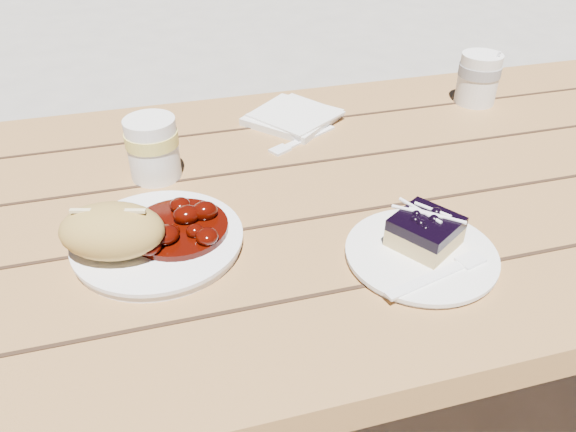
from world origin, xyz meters
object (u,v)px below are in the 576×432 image
object	(u,v)px
main_plate	(158,241)
second_cup	(153,149)
bread_roll	(112,231)
picnic_table	(412,247)
coffee_cup	(478,79)
dessert_plate	(421,255)
blueberry_cake	(425,231)

from	to	relation	value
main_plate	second_cup	distance (m)	0.20
bread_roll	picnic_table	bearing A→B (deg)	11.88
coffee_cup	second_cup	size ratio (longest dim) A/B	1.00
main_plate	bread_roll	size ratio (longest dim) A/B	1.68
picnic_table	main_plate	size ratio (longest dim) A/B	8.75
second_cup	dessert_plate	bearing A→B (deg)	-43.85
bread_roll	second_cup	bearing A→B (deg)	72.38
picnic_table	dessert_plate	world-z (taller)	dessert_plate
picnic_table	main_plate	bearing A→B (deg)	-169.15
bread_roll	second_cup	distance (m)	0.22
picnic_table	coffee_cup	xyz separation A→B (m)	(0.23, 0.24, 0.21)
main_plate	dessert_plate	size ratio (longest dim) A/B	1.15
blueberry_cake	second_cup	world-z (taller)	second_cup
bread_roll	blueberry_cake	bearing A→B (deg)	-11.93
picnic_table	second_cup	world-z (taller)	second_cup
second_cup	main_plate	bearing A→B (deg)	-93.77
picnic_table	coffee_cup	distance (m)	0.39
coffee_cup	dessert_plate	bearing A→B (deg)	-127.70
main_plate	blueberry_cake	xyz separation A→B (m)	(0.35, -0.11, 0.02)
blueberry_cake	dessert_plate	bearing A→B (deg)	-156.07
picnic_table	bread_roll	distance (m)	0.56
picnic_table	second_cup	distance (m)	0.50
main_plate	blueberry_cake	distance (m)	0.37
blueberry_cake	second_cup	xyz separation A→B (m)	(-0.34, 0.30, 0.02)
bread_roll	main_plate	bearing A→B (deg)	19.98
dessert_plate	coffee_cup	xyz separation A→B (m)	(0.34, 0.44, 0.05)
picnic_table	coffee_cup	size ratio (longest dim) A/B	19.46
dessert_plate	second_cup	bearing A→B (deg)	136.15
picnic_table	main_plate	xyz separation A→B (m)	(-0.45, -0.09, 0.17)
dessert_plate	picnic_table	bearing A→B (deg)	61.89
dessert_plate	coffee_cup	bearing A→B (deg)	52.30
dessert_plate	coffee_cup	size ratio (longest dim) A/B	1.93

